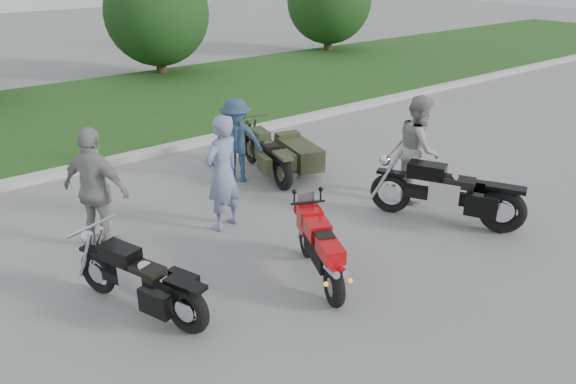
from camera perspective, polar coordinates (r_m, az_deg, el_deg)
ground at (r=8.35m, az=4.48°, el=-7.34°), size 80.00×80.00×0.00m
curb at (r=12.94m, az=-13.70°, el=3.95°), size 60.00×0.30×0.15m
grass_strip at (r=16.67m, az=-19.89°, el=7.56°), size 60.00×8.00×0.14m
tree_mid_right at (r=20.83m, az=-13.20°, el=17.27°), size 3.60×3.60×4.00m
tree_far_right at (r=25.31m, az=4.19°, el=18.81°), size 3.60×3.60×4.00m
sportbike_red at (r=7.71m, az=3.32°, el=-5.70°), size 0.89×1.74×0.88m
cruiser_left at (r=7.30m, az=-14.36°, el=-9.01°), size 0.91×2.14×0.85m
cruiser_right at (r=9.70m, az=16.28°, el=-0.30°), size 1.33×2.38×1.00m
cruiser_sidecar at (r=11.42m, az=-0.20°, el=3.80°), size 1.42×2.27×0.88m
person_stripe at (r=9.05m, az=-6.68°, el=1.91°), size 0.80×0.62×1.92m
person_grey at (r=10.43m, az=13.13°, el=4.39°), size 1.18×1.16×1.92m
person_denim at (r=10.97m, az=-5.27°, el=5.19°), size 1.22×1.17×1.67m
person_back at (r=8.85m, az=-18.91°, el=0.23°), size 0.98×1.21×1.93m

